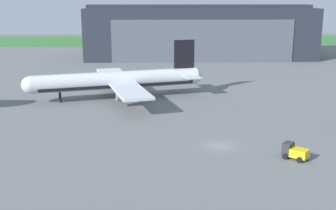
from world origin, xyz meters
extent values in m
plane|color=slate|center=(0.00, 0.00, 0.00)|extent=(440.00, 440.00, 0.00)
cube|color=#367436|center=(0.00, 172.10, 0.04)|extent=(440.00, 56.00, 0.08)
cube|color=#232833|center=(7.09, 106.38, 9.73)|extent=(88.00, 29.59, 19.47)
cube|color=#4C515B|center=(7.09, 91.44, 7.79)|extent=(66.88, 0.30, 15.57)
cube|color=#232833|center=(7.09, 106.38, 20.07)|extent=(88.00, 7.10, 1.20)
cylinder|color=silver|center=(-19.34, 34.12, 4.50)|extent=(39.24, 14.41, 4.08)
sphere|color=silver|center=(-38.42, 28.88, 4.50)|extent=(3.92, 3.92, 3.92)
sphere|color=silver|center=(-0.26, 39.35, 4.50)|extent=(3.18, 3.18, 3.18)
cube|color=black|center=(-19.34, 34.12, 3.38)|extent=(36.20, 13.61, 0.71)
cube|color=black|center=(-3.31, 38.52, 10.00)|extent=(5.07, 1.75, 6.93)
cube|color=silver|center=(-3.36, 41.67, 4.90)|extent=(4.95, 6.45, 0.28)
cube|color=silver|center=(-1.74, 35.78, 4.90)|extent=(4.95, 6.45, 0.28)
cube|color=silver|center=(-21.26, 44.10, 3.99)|extent=(10.88, 19.05, 0.56)
cube|color=silver|center=(-15.90, 24.56, 3.99)|extent=(10.88, 19.05, 0.56)
cylinder|color=gray|center=(-21.65, 42.49, 2.57)|extent=(4.33, 3.19, 2.24)
cylinder|color=gray|center=(-17.05, 25.73, 2.57)|extent=(4.33, 3.19, 2.24)
cylinder|color=black|center=(-32.32, 30.56, 1.23)|extent=(0.56, 0.56, 2.46)
cylinder|color=black|center=(-18.38, 36.60, 1.23)|extent=(0.56, 0.56, 2.46)
cylinder|color=black|center=(-17.25, 32.47, 1.23)|extent=(0.56, 0.56, 2.46)
cube|color=#2D2D33|center=(9.51, -5.35, 1.38)|extent=(2.20, 2.26, 1.88)
cube|color=yellow|center=(10.90, -6.57, 1.06)|extent=(3.10, 3.06, 1.24)
cylinder|color=black|center=(10.29, -4.64, 0.44)|extent=(0.84, 0.78, 0.88)
cylinder|color=black|center=(8.91, -6.22, 0.44)|extent=(0.84, 0.78, 0.88)
cylinder|color=black|center=(11.95, -6.10, 0.44)|extent=(0.84, 0.78, 0.88)
cylinder|color=black|center=(10.57, -7.68, 0.44)|extent=(0.84, 0.78, 0.88)
camera|label=1|loc=(-10.43, -65.66, 23.56)|focal=45.74mm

